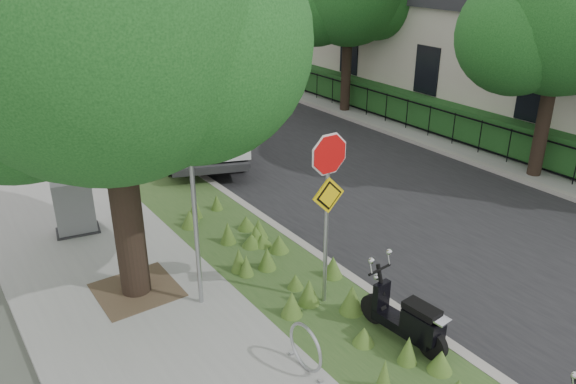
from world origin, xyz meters
name	(u,v)px	position (x,y,z in m)	size (l,w,h in m)	color
ground	(404,296)	(0.00, 0.00, 0.00)	(120.00, 120.00, 0.00)	#4C5147
sidewalk_near	(32,174)	(-4.25, 10.00, 0.06)	(3.50, 60.00, 0.12)	gray
verge	(129,155)	(-1.50, 10.00, 0.06)	(2.00, 60.00, 0.12)	#2F4E21
kerb_near	(160,148)	(-0.50, 10.00, 0.07)	(0.20, 60.00, 0.13)	#9E9991
road	(255,131)	(3.00, 10.00, 0.01)	(7.00, 60.00, 0.01)	black
kerb_far	(334,113)	(6.50, 10.00, 0.07)	(0.20, 60.00, 0.13)	#9E9991
footpath_far	(368,106)	(8.20, 10.00, 0.06)	(3.20, 60.00, 0.12)	gray
street_tree_main	(96,24)	(-4.08, 2.86, 4.80)	(6.21, 5.54, 7.66)	black
bare_post	(194,199)	(-3.20, 1.80, 2.12)	(0.08, 0.08, 4.00)	#A5A8AD
bike_hoop	(306,347)	(-2.70, -0.60, 0.50)	(0.06, 0.78, 0.77)	#A5A8AD
sign_assembly	(328,186)	(-1.40, 0.58, 2.33)	(0.94, 0.08, 3.22)	#A5A8AD
fence_far	(349,95)	(7.20, 10.00, 0.67)	(0.04, 24.00, 1.00)	black
hedge_far	(363,92)	(7.90, 10.00, 0.67)	(1.00, 24.00, 1.10)	#1A4A1C
far_tree_a	(559,22)	(6.94, 2.05, 4.13)	(4.60, 4.10, 6.22)	black
scooter_far	(412,324)	(-1.03, -1.11, 0.51)	(0.44, 1.68, 0.80)	black
box_truck	(199,105)	(0.36, 8.79, 1.58)	(3.85, 5.74, 2.43)	#262628
utility_cabinet	(74,208)	(-4.21, 5.74, 0.69)	(0.99, 0.76, 1.20)	#262628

